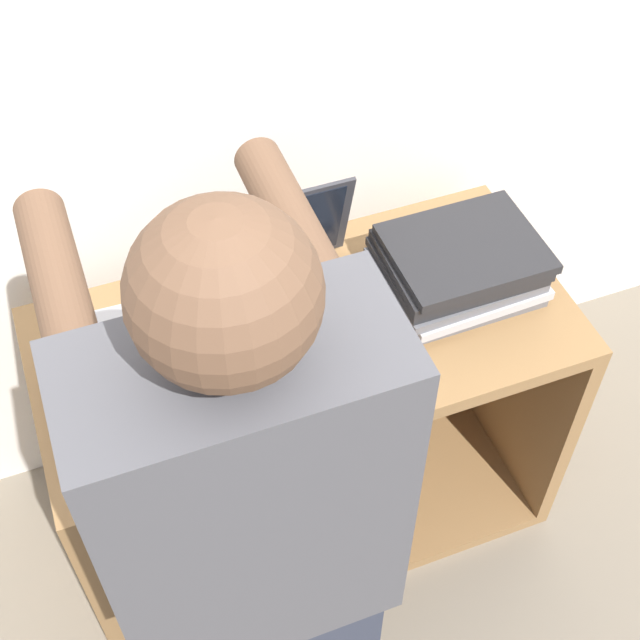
% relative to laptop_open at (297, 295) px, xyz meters
% --- Properties ---
extents(ground_plane, '(12.00, 12.00, 0.00)m').
position_rel_laptop_open_xyz_m(ground_plane, '(0.00, -0.32, -0.75)').
color(ground_plane, '#756B5B').
extents(wall_back, '(8.00, 0.05, 2.40)m').
position_rel_laptop_open_xyz_m(wall_back, '(0.00, 0.33, 0.45)').
color(wall_back, silver).
rests_on(wall_back, ground_plane).
extents(cart, '(1.11, 0.55, 0.70)m').
position_rel_laptop_open_xyz_m(cart, '(0.00, 0.01, -0.40)').
color(cart, olive).
rests_on(cart, ground_plane).
extents(laptop_open, '(0.31, 0.31, 0.26)m').
position_rel_laptop_open_xyz_m(laptop_open, '(0.00, 0.00, 0.00)').
color(laptop_open, '#333338').
rests_on(laptop_open, cart).
extents(laptop_stack_left, '(0.33, 0.26, 0.08)m').
position_rel_laptop_open_xyz_m(laptop_stack_left, '(-0.33, -0.05, -0.01)').
color(laptop_stack_left, slate).
rests_on(laptop_stack_left, cart).
extents(laptop_stack_right, '(0.33, 0.26, 0.13)m').
position_rel_laptop_open_xyz_m(laptop_stack_right, '(0.34, -0.05, 0.01)').
color(laptop_stack_right, slate).
rests_on(laptop_stack_right, cart).
extents(person, '(0.40, 0.52, 1.54)m').
position_rel_laptop_open_xyz_m(person, '(-0.27, -0.56, 0.02)').
color(person, '#2D3342').
rests_on(person, ground_plane).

